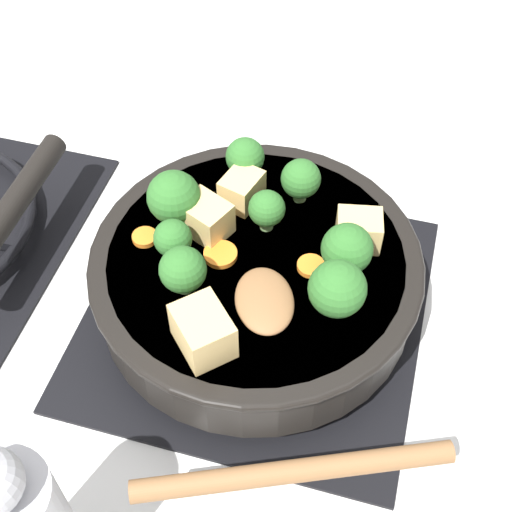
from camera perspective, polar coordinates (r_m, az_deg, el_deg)
The scene contains 19 objects.
ground_plane at distance 0.68m, azimuth -0.00°, elevation -4.42°, with size 2.40×2.40×0.00m, color silver.
front_burner_grate at distance 0.67m, azimuth -0.00°, elevation -3.84°, with size 0.31×0.31×0.03m.
skillet_pan at distance 0.64m, azimuth -0.27°, elevation -1.36°, with size 0.29×0.40×0.06m.
wooden_spoon at distance 0.54m, azimuth 1.89°, elevation -10.50°, with size 0.23×0.21×0.02m.
tofu_cube_center_large at distance 0.55m, azimuth -4.26°, elevation -6.03°, with size 0.05×0.04×0.04m, color #DBB770.
tofu_cube_near_handle at distance 0.62m, azimuth 8.22°, elevation 2.07°, with size 0.04×0.03×0.03m, color #DBB770.
tofu_cube_east_chunk at distance 0.65m, azimuth -1.14°, elevation 5.37°, with size 0.04×0.03×0.03m, color #DBB770.
tofu_cube_west_chunk at distance 0.62m, azimuth -4.03°, elevation 3.05°, with size 0.04×0.03×0.03m, color #DBB770.
broccoli_floret_near_spoon at distance 0.64m, azimuth 3.61°, elevation 6.15°, with size 0.04×0.04×0.04m.
broccoli_floret_center_top at distance 0.62m, azimuth 1.02°, elevation 3.74°, with size 0.03×0.03×0.04m.
broccoli_floret_east_rim at distance 0.58m, azimuth -5.88°, elevation -1.12°, with size 0.04×0.04×0.05m.
broccoli_floret_west_rim at distance 0.60m, azimuth -6.67°, elevation 1.37°, with size 0.03×0.03×0.04m.
broccoli_floret_north_edge at distance 0.66m, azimuth -0.88°, elevation 7.90°, with size 0.04×0.04×0.04m.
broccoli_floret_south_cluster at distance 0.59m, azimuth 7.29°, elevation 0.54°, with size 0.04×0.04×0.05m.
broccoli_floret_mid_floret at distance 0.63m, azimuth -6.59°, elevation 4.68°, with size 0.05×0.05×0.05m.
broccoli_floret_small_inner at distance 0.56m, azimuth 6.52°, elevation -2.63°, with size 0.05×0.05×0.05m.
carrot_slice_orange_thin at distance 0.63m, azimuth -8.90°, elevation 1.49°, with size 0.02×0.02×0.01m, color orange.
carrot_slice_near_center at distance 0.61m, azimuth 4.44°, elevation -0.71°, with size 0.02×0.02×0.01m, color orange.
carrot_slice_edge_slice at distance 0.61m, azimuth -2.86°, elevation 0.13°, with size 0.03×0.03×0.01m, color orange.
Camera 1 is at (-0.38, -0.10, 0.56)m, focal length 50.00 mm.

